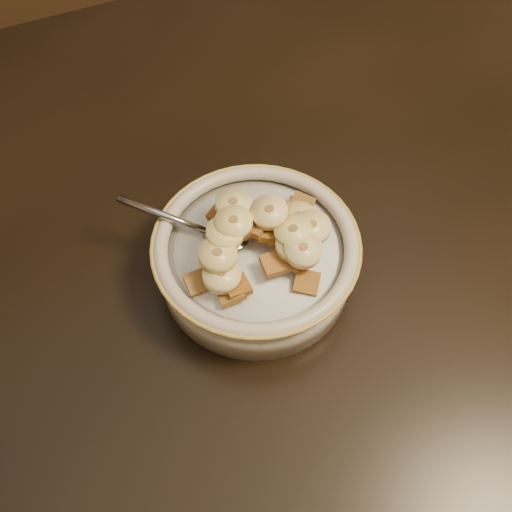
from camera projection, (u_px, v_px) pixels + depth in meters
name	position (u px, v px, depth m)	size (l,w,h in m)	color
floor	(299.00, 445.00, 1.22)	(4.00, 4.50, 0.10)	#422816
table	(347.00, 232.00, 0.57)	(1.40, 0.90, 0.04)	black
chair	(111.00, 86.00, 1.05)	(0.44, 0.44, 0.99)	#372616
cereal_bowl	(256.00, 262.00, 0.51)	(0.17, 0.17, 0.04)	#B2AA9F
milk	(256.00, 249.00, 0.49)	(0.14, 0.14, 0.00)	silver
spoon	(226.00, 238.00, 0.49)	(0.03, 0.04, 0.01)	#9498AF
cereal_square_0	(290.00, 257.00, 0.46)	(0.02, 0.02, 0.01)	brown
cereal_square_1	(254.00, 226.00, 0.47)	(0.02, 0.02, 0.01)	brown
cereal_square_2	(283.00, 240.00, 0.47)	(0.02, 0.02, 0.01)	brown
cereal_square_3	(231.00, 293.00, 0.45)	(0.02, 0.02, 0.01)	brown
cereal_square_4	(297.00, 216.00, 0.50)	(0.02, 0.02, 0.01)	brown
cereal_square_5	(242.00, 228.00, 0.47)	(0.02, 0.02, 0.01)	brown
cereal_square_6	(280.00, 209.00, 0.50)	(0.02, 0.02, 0.01)	#996736
cereal_square_7	(296.00, 233.00, 0.48)	(0.02, 0.02, 0.01)	brown
cereal_square_8	(198.00, 282.00, 0.46)	(0.02, 0.02, 0.01)	olive
cereal_square_9	(223.00, 261.00, 0.46)	(0.02, 0.02, 0.01)	brown
cereal_square_10	(315.00, 223.00, 0.49)	(0.02, 0.02, 0.01)	brown
cereal_square_11	(274.00, 264.00, 0.46)	(0.02, 0.02, 0.01)	olive
cereal_square_12	(307.00, 282.00, 0.46)	(0.02, 0.02, 0.01)	brown
cereal_square_13	(237.00, 286.00, 0.45)	(0.02, 0.02, 0.01)	#8F501A
cereal_square_14	(302.00, 204.00, 0.51)	(0.02, 0.02, 0.01)	brown
cereal_square_15	(245.00, 215.00, 0.49)	(0.02, 0.02, 0.01)	brown
cereal_square_16	(222.00, 213.00, 0.50)	(0.02, 0.02, 0.01)	brown
cereal_square_17	(294.00, 210.00, 0.50)	(0.02, 0.02, 0.01)	olive
cereal_square_18	(272.00, 232.00, 0.47)	(0.02, 0.02, 0.01)	brown
cereal_square_19	(285.00, 224.00, 0.48)	(0.02, 0.02, 0.01)	brown
banana_slice_0	(301.00, 244.00, 0.46)	(0.03, 0.03, 0.01)	#DEBC75
banana_slice_1	(225.00, 233.00, 0.46)	(0.03, 0.03, 0.01)	#F2D87C
banana_slice_2	(312.00, 227.00, 0.47)	(0.03, 0.03, 0.01)	#FAE680
banana_slice_3	(222.00, 276.00, 0.45)	(0.03, 0.03, 0.01)	#F5DA83
banana_slice_4	(234.00, 223.00, 0.46)	(0.03, 0.03, 0.01)	#E6D084
banana_slice_5	(303.00, 250.00, 0.46)	(0.03, 0.03, 0.01)	#F6E796
banana_slice_6	(294.00, 246.00, 0.46)	(0.03, 0.03, 0.01)	#CEC687
banana_slice_7	(293.00, 232.00, 0.46)	(0.03, 0.03, 0.01)	#E5CD6E
banana_slice_8	(233.00, 205.00, 0.48)	(0.03, 0.03, 0.01)	beige
banana_slice_9	(298.00, 218.00, 0.48)	(0.03, 0.03, 0.01)	#FFE484
banana_slice_10	(269.00, 212.00, 0.47)	(0.03, 0.03, 0.01)	#F6DC80
banana_slice_11	(218.00, 255.00, 0.45)	(0.03, 0.03, 0.01)	#D9BD69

